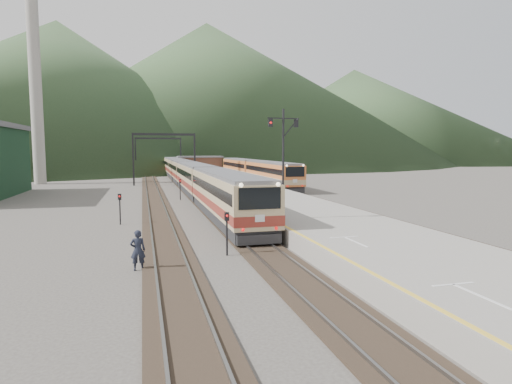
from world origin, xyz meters
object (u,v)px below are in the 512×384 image
object	(u,v)px
main_train	(187,174)
second_train	(254,171)
signal_mast	(283,152)
worker	(138,250)

from	to	relation	value
main_train	second_train	world-z (taller)	main_train
signal_mast	worker	world-z (taller)	signal_mast
second_train	signal_mast	distance (m)	42.76
second_train	signal_mast	world-z (taller)	signal_mast
signal_mast	main_train	bearing A→B (deg)	94.16
main_train	worker	xyz separation A→B (m)	(-6.47, -42.47, -1.07)
main_train	second_train	bearing A→B (deg)	26.23
signal_mast	worker	size ratio (longest dim) A/B	3.78
main_train	second_train	size ratio (longest dim) A/B	2.03
main_train	worker	size ratio (longest dim) A/B	42.62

